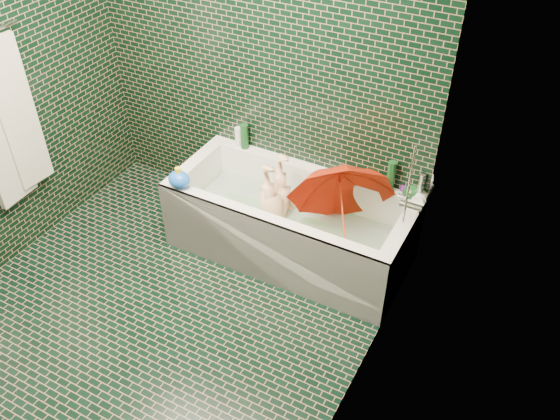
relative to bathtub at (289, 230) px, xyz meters
The scene contains 19 objects.
floor 1.12m from the bathtub, 114.07° to the right, with size 2.80×2.80×0.00m, color black.
wall_back 1.20m from the bathtub, 138.90° to the left, with size 2.80×2.80×0.00m, color black.
wall_right 1.68m from the bathtub, 49.85° to the right, with size 2.80×2.80×0.00m, color black.
bathtub is the anchor object (origin of this frame).
bath_mat 0.06m from the bathtub, 90.00° to the left, with size 1.35×0.47×0.01m, color #4BC627.
water 0.09m from the bathtub, 90.00° to the left, with size 1.48×0.53×0.00m, color silver.
towel 2.03m from the bathtub, 155.50° to the right, with size 0.08×0.44×1.12m.
faucet 0.99m from the bathtub, ahead, with size 0.18×0.19×0.55m.
child 0.14m from the bathtub, behind, with size 0.33×0.22×0.90m, color beige.
umbrella 0.52m from the bathtub, ahead, with size 0.69×0.69×0.60m, color red.
soap_bottle_a 0.92m from the bathtub, 21.53° to the left, with size 0.11×0.11×0.28m, color white.
soap_bottle_b 0.85m from the bathtub, 27.46° to the left, with size 0.09×0.09×0.19m, color #551E73.
soap_bottle_c 0.89m from the bathtub, 22.84° to the left, with size 0.14×0.14×0.18m, color #13431A.
bottle_right_tall 0.82m from the bathtub, 30.55° to the left, with size 0.06×0.06×0.23m, color #13431A.
bottle_right_pump 0.98m from the bathtub, 24.37° to the left, with size 0.05×0.05×0.20m, color silver.
bottle_left_tall 0.79m from the bathtub, 148.70° to the left, with size 0.06×0.06×0.20m, color #13431A.
bottle_left_short 0.82m from the bathtub, 150.96° to the left, with size 0.05×0.05×0.16m, color white.
rubber_duck 0.69m from the bathtub, 38.94° to the left, with size 0.12×0.08×0.10m.
bath_toy 0.86m from the bathtub, 156.46° to the right, with size 0.18×0.15×0.16m.
Camera 1 is at (1.92, -1.87, 2.99)m, focal length 38.00 mm.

